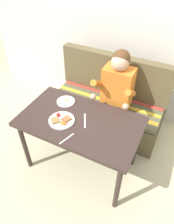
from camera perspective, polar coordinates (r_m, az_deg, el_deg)
The scene contains 9 objects.
ground_plane at distance 2.64m, azimuth -1.52°, elevation -13.76°, with size 8.00×8.00×0.00m, color beige.
back_wall at distance 2.82m, azimuth 11.25°, elevation 22.90°, with size 4.40×0.10×2.60m, color silver.
table at distance 2.14m, azimuth -1.82°, elevation -3.83°, with size 1.20×0.70×0.73m.
couch at distance 2.87m, azimuth 5.56°, elevation 1.44°, with size 1.44×0.56×1.00m.
person at distance 2.45m, azimuth 7.61°, elevation 5.48°, with size 0.45×0.61×1.21m.
plate_breakfast at distance 2.08m, azimuth -6.89°, elevation -2.19°, with size 0.25×0.25×0.05m.
plate_eggs at distance 2.30m, azimuth -5.71°, elevation 2.86°, with size 0.20×0.20×0.04m.
fork at distance 1.92m, azimuth -5.48°, elevation -7.18°, with size 0.01×0.17×0.01m, color silver.
knife at distance 2.07m, azimuth -0.57°, elevation -2.33°, with size 0.01×0.20×0.01m, color silver.
Camera 1 is at (0.74, -1.31, 2.17)m, focal length 34.02 mm.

